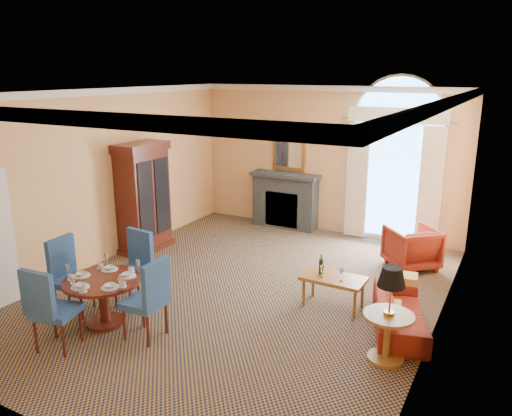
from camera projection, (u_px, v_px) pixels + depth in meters
The scene contains 12 objects.
ground at pixel (241, 291), 8.20m from camera, with size 7.50×7.50×0.00m, color #141D40.
room_envelope at pixel (260, 134), 8.11m from camera, with size 6.04×7.52×3.45m.
armoire at pixel (143, 199), 9.87m from camera, with size 0.62×1.10×2.16m.
dining_table at pixel (103, 290), 7.01m from camera, with size 1.09×1.09×0.89m.
dining_chair_north at pixel (137, 262), 7.69m from camera, with size 0.60×0.60×1.14m.
dining_chair_south at pixel (48, 305), 6.29m from camera, with size 0.62×0.62×1.14m.
dining_chair_east at pixel (150, 294), 6.58m from camera, with size 0.53×0.52×1.14m.
dining_chair_west at pixel (67, 270), 7.38m from camera, with size 0.66×0.66×1.14m.
sofa at pixel (400, 312), 6.98m from camera, with size 1.68×0.66×0.49m, color maroon.
armchair at pixel (412, 247), 9.11m from camera, with size 0.82×0.84×0.77m, color maroon.
coffee_table at pixel (333, 279), 7.56m from camera, with size 0.96×0.54×0.80m.
side_table at pixel (390, 304), 6.06m from camera, with size 0.63×0.63×1.21m.
Camera 1 is at (3.81, -6.51, 3.50)m, focal length 35.00 mm.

